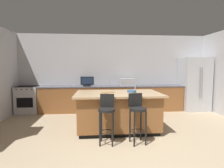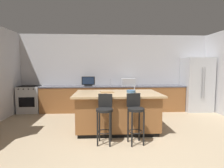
{
  "view_description": "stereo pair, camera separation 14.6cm",
  "coord_description": "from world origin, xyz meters",
  "views": [
    {
      "loc": [
        -0.65,
        -2.58,
        1.54
      ],
      "look_at": [
        -0.22,
        2.42,
        1.09
      ],
      "focal_mm": 28.68,
      "sensor_mm": 36.0,
      "label": 1
    },
    {
      "loc": [
        -0.5,
        -2.59,
        1.54
      ],
      "look_at": [
        -0.22,
        2.42,
        1.09
      ],
      "focal_mm": 28.68,
      "sensor_mm": 36.0,
      "label": 2
    }
  ],
  "objects": [
    {
      "name": "ground_plane",
      "position": [
        0.0,
        0.0,
        0.0
      ],
      "size": [
        16.32,
        16.32,
        0.0
      ],
      "primitive_type": "plane",
      "color": "tan"
    },
    {
      "name": "wall_back",
      "position": [
        0.0,
        4.08,
        1.37
      ],
      "size": [
        7.34,
        0.12,
        2.75
      ],
      "primitive_type": "cube",
      "color": "#BCBCC1",
      "rests_on": "ground_plane"
    },
    {
      "name": "counter_back",
      "position": [
        -0.1,
        3.7,
        0.45
      ],
      "size": [
        5.04,
        0.62,
        0.9
      ],
      "color": "brown",
      "rests_on": "ground_plane"
    },
    {
      "name": "kitchen_island",
      "position": [
        -0.13,
        1.73,
        0.48
      ],
      "size": [
        2.06,
        1.27,
        0.93
      ],
      "color": "black",
      "rests_on": "ground_plane"
    },
    {
      "name": "refrigerator",
      "position": [
        2.9,
        3.62,
        0.95
      ],
      "size": [
        0.93,
        0.81,
        1.89
      ],
      "color": "#B7BABF",
      "rests_on": "ground_plane"
    },
    {
      "name": "range_oven",
      "position": [
        -2.99,
        3.7,
        0.46
      ],
      "size": [
        0.73,
        0.63,
        0.92
      ],
      "color": "#B7BABF",
      "rests_on": "ground_plane"
    },
    {
      "name": "microwave",
      "position": [
        0.44,
        3.7,
        1.03
      ],
      "size": [
        0.48,
        0.36,
        0.26
      ],
      "primitive_type": "cube",
      "color": "#B7BABF",
      "rests_on": "counter_back"
    },
    {
      "name": "tv_monitor",
      "position": [
        -0.97,
        3.65,
        1.06
      ],
      "size": [
        0.45,
        0.16,
        0.34
      ],
      "color": "black",
      "rests_on": "counter_back"
    },
    {
      "name": "sink_faucet_back",
      "position": [
        -0.19,
        3.8,
        1.02
      ],
      "size": [
        0.02,
        0.02,
        0.24
      ],
      "primitive_type": "cylinder",
      "color": "#B2B2B7",
      "rests_on": "counter_back"
    },
    {
      "name": "sink_faucet_island",
      "position": [
        0.3,
        1.73,
        1.04
      ],
      "size": [
        0.02,
        0.02,
        0.22
      ],
      "primitive_type": "cylinder",
      "color": "#B2B2B7",
      "rests_on": "kitchen_island"
    },
    {
      "name": "bar_stool_left",
      "position": [
        -0.45,
        0.96,
        0.61
      ],
      "size": [
        0.34,
        0.36,
        1.01
      ],
      "rotation": [
        0.0,
        0.0,
        -0.14
      ],
      "color": "black",
      "rests_on": "ground_plane"
    },
    {
      "name": "bar_stool_right",
      "position": [
        0.17,
        0.93,
        0.62
      ],
      "size": [
        0.34,
        0.36,
        1.02
      ],
      "rotation": [
        0.0,
        0.0,
        0.17
      ],
      "color": "black",
      "rests_on": "ground_plane"
    },
    {
      "name": "fruit_bowl",
      "position": [
        0.22,
        1.75,
        0.96
      ],
      "size": [
        0.22,
        0.22,
        0.06
      ],
      "primitive_type": "cylinder",
      "color": "#3F668C",
      "rests_on": "kitchen_island"
    },
    {
      "name": "cell_phone",
      "position": [
        -0.43,
        1.49,
        0.94
      ],
      "size": [
        0.08,
        0.16,
        0.01
      ],
      "primitive_type": "cube",
      "rotation": [
        0.0,
        0.0,
        -0.08
      ],
      "color": "black",
      "rests_on": "kitchen_island"
    },
    {
      "name": "cutting_board",
      "position": [
        -0.38,
        1.83,
        0.94
      ],
      "size": [
        0.35,
        0.3,
        0.02
      ],
      "primitive_type": "cube",
      "rotation": [
        0.0,
        0.0,
        0.14
      ],
      "color": "#A87F51",
      "rests_on": "kitchen_island"
    }
  ]
}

